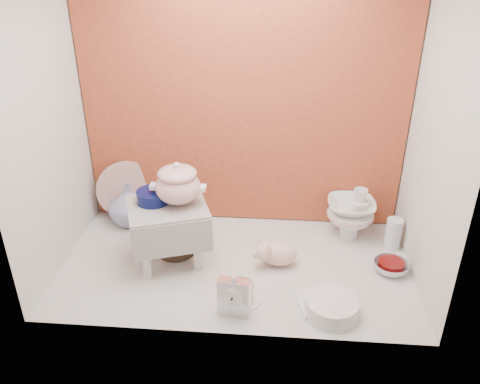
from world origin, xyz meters
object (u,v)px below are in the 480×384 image
object	(u,v)px
floral_platter	(127,190)
gold_rim_teacup	(242,291)
mantel_clock	(234,296)
crystal_bowl	(391,267)
step_stool	(169,233)
plush_pig	(279,253)
blue_white_vase	(129,204)
porcelain_tower	(351,212)
soup_tureen	(178,183)
dinner_plate_stack	(332,307)

from	to	relation	value
floral_platter	gold_rim_teacup	distance (m)	1.05
mantel_clock	crystal_bowl	size ratio (longest dim) A/B	1.19
floral_platter	mantel_clock	xyz separation A→B (m)	(0.72, -0.82, -0.08)
step_stool	gold_rim_teacup	xyz separation A→B (m)	(0.40, -0.30, -0.11)
plush_pig	gold_rim_teacup	size ratio (longest dim) A/B	2.00
blue_white_vase	crystal_bowl	world-z (taller)	blue_white_vase
plush_pig	blue_white_vase	bearing A→B (deg)	157.36
floral_platter	porcelain_tower	size ratio (longest dim) A/B	1.20
soup_tureen	crystal_bowl	bearing A→B (deg)	-2.06
soup_tureen	blue_white_vase	xyz separation A→B (m)	(-0.37, 0.32, -0.32)
plush_pig	crystal_bowl	distance (m)	0.57
blue_white_vase	crystal_bowl	bearing A→B (deg)	-13.93
mantel_clock	blue_white_vase	bearing A→B (deg)	141.81
gold_rim_teacup	blue_white_vase	bearing A→B (deg)	137.88
plush_pig	dinner_plate_stack	xyz separation A→B (m)	(0.25, -0.36, -0.03)
step_stool	blue_white_vase	size ratio (longest dim) A/B	1.54
crystal_bowl	porcelain_tower	size ratio (longest dim) A/B	0.59
mantel_clock	floral_platter	bearing A→B (deg)	140.04
gold_rim_teacup	crystal_bowl	bearing A→B (deg)	21.33
dinner_plate_stack	plush_pig	bearing A→B (deg)	124.56
gold_rim_teacup	dinner_plate_stack	xyz separation A→B (m)	(0.41, -0.05, -0.02)
step_stool	gold_rim_teacup	size ratio (longest dim) A/B	3.30
soup_tureen	blue_white_vase	size ratio (longest dim) A/B	1.06
floral_platter	blue_white_vase	size ratio (longest dim) A/B	1.44
dinner_plate_stack	porcelain_tower	size ratio (longest dim) A/B	0.84
floral_platter	gold_rim_teacup	bearing A→B (deg)	-44.32
soup_tureen	dinner_plate_stack	world-z (taller)	soup_tureen
dinner_plate_stack	crystal_bowl	world-z (taller)	dinner_plate_stack
step_stool	dinner_plate_stack	size ratio (longest dim) A/B	1.53
blue_white_vase	plush_pig	size ratio (longest dim) A/B	1.07
soup_tureen	blue_white_vase	bearing A→B (deg)	139.20
floral_platter	porcelain_tower	world-z (taller)	floral_platter
gold_rim_teacup	porcelain_tower	xyz separation A→B (m)	(0.56, 0.62, 0.09)
gold_rim_teacup	porcelain_tower	bearing A→B (deg)	47.79
floral_platter	gold_rim_teacup	size ratio (longest dim) A/B	3.08
crystal_bowl	plush_pig	bearing A→B (deg)	178.65
porcelain_tower	crystal_bowl	bearing A→B (deg)	-61.88
soup_tureen	porcelain_tower	world-z (taller)	soup_tureen
step_stool	blue_white_vase	bearing A→B (deg)	112.76
floral_platter	mantel_clock	bearing A→B (deg)	-48.90
mantel_clock	plush_pig	world-z (taller)	mantel_clock
crystal_bowl	porcelain_tower	world-z (taller)	porcelain_tower
soup_tureen	crystal_bowl	size ratio (longest dim) A/B	1.51
blue_white_vase	mantel_clock	world-z (taller)	blue_white_vase
soup_tureen	porcelain_tower	bearing A→B (deg)	17.84
mantel_clock	gold_rim_teacup	bearing A→B (deg)	81.83
step_stool	crystal_bowl	world-z (taller)	step_stool
crystal_bowl	dinner_plate_stack	bearing A→B (deg)	-133.56
plush_pig	mantel_clock	bearing A→B (deg)	-117.62
step_stool	crystal_bowl	xyz separation A→B (m)	(1.14, -0.01, -0.14)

